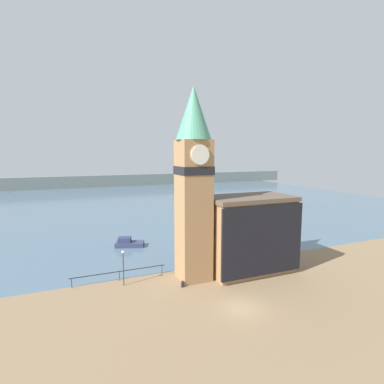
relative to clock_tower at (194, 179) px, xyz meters
name	(u,v)px	position (x,y,z in m)	size (l,w,h in m)	color
ground_plane	(241,308)	(1.49, -7.99, -11.47)	(160.00, 160.00, 0.00)	#846B4C
water	(120,200)	(1.49, 62.86, -11.47)	(160.00, 120.00, 0.00)	slate
far_shoreline	(105,181)	(1.49, 102.86, -8.97)	(180.00, 3.00, 5.00)	slate
pier_railing	(119,272)	(-8.05, 2.61, -10.52)	(10.67, 0.08, 1.09)	#232328
clock_tower	(194,179)	(0.00, 0.00, 0.00)	(3.93, 3.93, 21.56)	#9E754C
pier_building	(249,234)	(7.16, -0.44, -6.83)	(10.58, 6.20, 9.25)	#9E754C
boat_near	(128,243)	(-4.76, 14.87, -10.95)	(4.72, 3.35, 1.44)	#333856
mooring_bollard_near	(183,284)	(-2.00, -1.71, -11.09)	(0.34, 0.34, 0.71)	black
lamp_post	(123,261)	(-7.80, 1.11, -8.72)	(0.32, 0.32, 3.94)	#2D2D33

